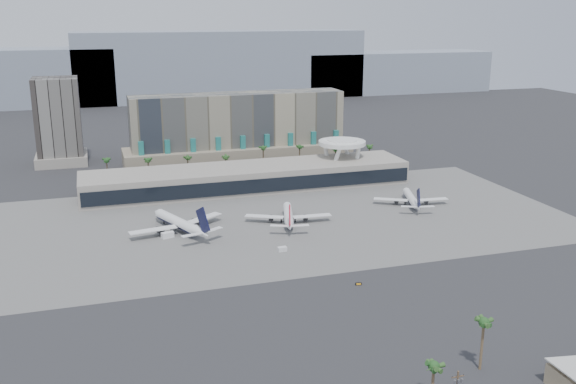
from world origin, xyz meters
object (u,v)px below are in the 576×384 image
object	(u,v)px
service_vehicle_a	(168,235)
taxiway_sign	(359,284)
airliner_left	(179,223)
service_vehicle_b	(282,249)
airliner_centre	(288,215)
airliner_right	(411,199)

from	to	relation	value
service_vehicle_a	taxiway_sign	bearing A→B (deg)	-65.06
airliner_left	service_vehicle_b	xyz separation A→B (m)	(34.82, -34.71, -3.04)
airliner_left	airliner_centre	world-z (taller)	airliner_left
airliner_right	airliner_centre	bearing A→B (deg)	-155.90
service_vehicle_a	airliner_left	bearing A→B (deg)	30.89
airliner_left	service_vehicle_a	bearing A→B (deg)	-156.36
airliner_left	taxiway_sign	distance (m)	88.86
airliner_left	airliner_right	world-z (taller)	airliner_left
service_vehicle_b	taxiway_sign	xyz separation A→B (m)	(15.61, -38.38, -0.41)
airliner_right	taxiway_sign	bearing A→B (deg)	-110.89
airliner_left	taxiway_sign	world-z (taller)	airliner_left
service_vehicle_a	taxiway_sign	world-z (taller)	service_vehicle_a
airliner_left	airliner_right	distance (m)	111.97
airliner_centre	airliner_right	bearing A→B (deg)	22.32
service_vehicle_b	taxiway_sign	world-z (taller)	service_vehicle_b
airliner_centre	airliner_right	size ratio (longest dim) A/B	1.07
airliner_left	airliner_centre	distance (m)	47.47
airliner_centre	service_vehicle_b	bearing A→B (deg)	-95.95
airliner_centre	service_vehicle_a	xyz separation A→B (m)	(-53.20, -3.68, -2.23)
taxiway_sign	service_vehicle_b	bearing A→B (deg)	124.82
service_vehicle_b	service_vehicle_a	bearing A→B (deg)	140.24
airliner_centre	airliner_right	world-z (taller)	airliner_centre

